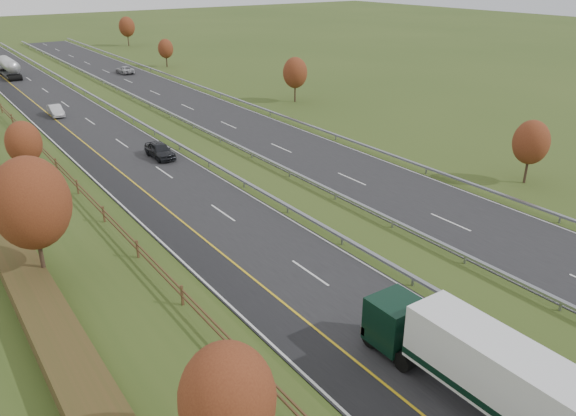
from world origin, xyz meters
name	(u,v)px	position (x,y,z in m)	size (l,w,h in m)	color
ground	(191,142)	(8.00, 55.00, 0.00)	(400.00, 400.00, 0.00)	#334719
near_carriageway	(108,143)	(0.00, 60.00, 0.02)	(10.50, 200.00, 0.04)	black
far_carriageway	(233,122)	(16.50, 60.00, 0.02)	(10.50, 200.00, 0.04)	black
hard_shoulder	(75,149)	(-3.75, 60.00, 0.02)	(3.00, 200.00, 0.04)	black
lane_markings	(161,134)	(6.40, 59.88, 0.05)	(26.75, 200.00, 0.01)	silver
fence_left	(26,133)	(-8.50, 59.59, 2.73)	(0.12, 189.06, 1.20)	#422B19
median_barrier_near	(154,130)	(5.70, 60.00, 0.61)	(0.32, 200.00, 0.71)	gray
median_barrier_far	(193,124)	(10.80, 60.00, 0.61)	(0.32, 200.00, 0.71)	gray
outer_barrier_far	(270,111)	(22.30, 60.00, 0.62)	(0.32, 200.00, 0.71)	gray
trees_far	(216,54)	(29.80, 89.21, 4.25)	(8.45, 118.60, 7.12)	#2D2116
box_lorry	(517,390)	(0.13, 6.94, 2.33)	(2.58, 16.28, 4.06)	black
road_tanker	(8,66)	(-1.01, 111.49, 1.86)	(2.40, 11.22, 3.46)	silver
car_dark_near	(160,150)	(2.80, 51.51, 0.86)	(1.94, 4.83, 1.65)	black
car_silver_mid	(56,111)	(-1.60, 76.48, 0.77)	(1.54, 4.42, 1.46)	#BCBCC1
car_oncoming	(125,70)	(17.46, 102.57, 0.72)	(2.25, 4.88, 1.36)	#A6A6AB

